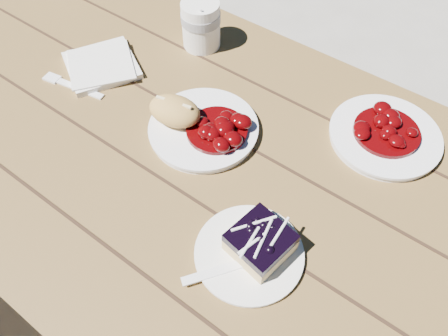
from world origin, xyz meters
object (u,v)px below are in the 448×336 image
Objects in this scene: bread_roll at (175,111)px; coffee_cup at (201,25)px; blueberry_cake at (260,242)px; second_plate at (384,136)px; dessert_plate at (249,254)px; picnic_table at (111,144)px; main_plate at (204,129)px.

bread_roll is 0.27m from coffee_cup.
second_plate is at bearing 89.13° from blueberry_cake.
blueberry_cake reaches higher than second_plate.
coffee_cup is at bearing 136.03° from dessert_plate.
picnic_table is 9.31× the size of second_plate.
bread_roll reaches higher than main_plate.
picnic_table is at bearing -168.72° from bread_roll.
coffee_cup reaches higher than main_plate.
blueberry_cake reaches higher than picnic_table.
picnic_table is 18.57× the size of bread_roll.
picnic_table is 9.27× the size of main_plate.
bread_roll reaches higher than picnic_table.
main_plate is (0.25, 0.06, 0.17)m from picnic_table.
blueberry_cake is at bearing -24.78° from bread_roll.
coffee_cup is at bearing 147.38° from blueberry_cake.
bread_roll is at bearing 152.04° from dessert_plate.
blueberry_cake is (0.49, -0.10, 0.20)m from picnic_table.
coffee_cup is 0.51× the size of second_plate.
second_plate is (0.06, 0.35, -0.03)m from blueberry_cake.
dessert_plate is 1.59× the size of coffee_cup.
bread_roll reaches higher than blueberry_cake.
dessert_plate is at bearing -101.49° from second_plate.
main_plate is at bearing 13.24° from picnic_table.
main_plate is 0.07m from bread_roll.
picnic_table is 0.29m from bread_roll.
coffee_cup reaches higher than second_plate.
dessert_plate is 0.82× the size of second_plate.
blueberry_cake is at bearing 56.31° from dessert_plate.
bread_roll is 0.97× the size of coffee_cup.
picnic_table is at bearing 178.45° from blueberry_cake.
coffee_cup is at bearing 177.59° from second_plate.
blueberry_cake is (0.01, 0.02, 0.03)m from dessert_plate.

